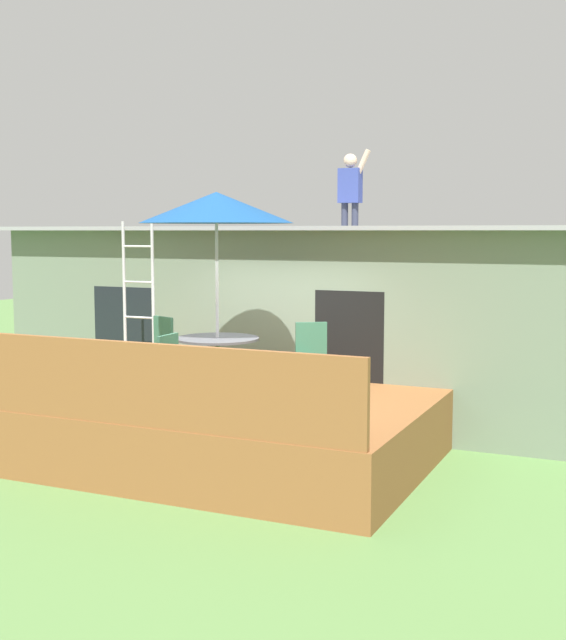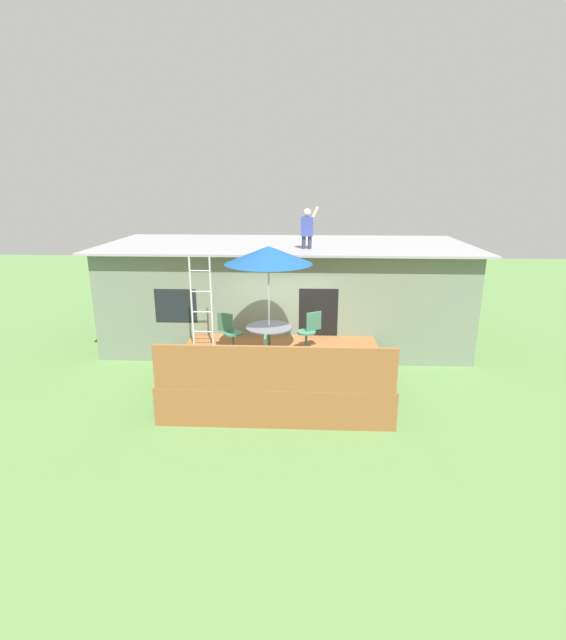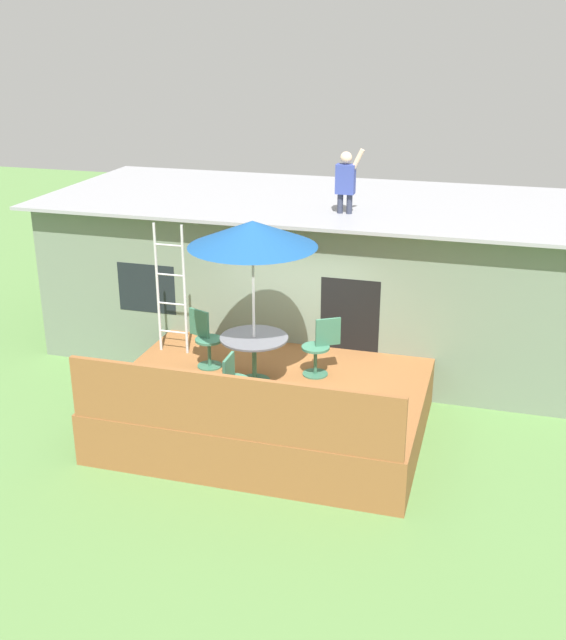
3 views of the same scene
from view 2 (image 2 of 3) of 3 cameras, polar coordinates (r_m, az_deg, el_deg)
ground_plane at (r=10.99m, az=-0.43°, el=-8.44°), size 40.00×40.00×0.00m
house at (r=13.92m, az=0.39°, el=3.38°), size 10.50×4.50×2.93m
deck at (r=10.83m, az=-0.43°, el=-6.52°), size 4.73×3.68×0.80m
deck_railing at (r=8.86m, az=-1.10°, el=-5.99°), size 4.63×0.08×0.90m
patio_table at (r=10.44m, az=-1.71°, el=-1.65°), size 1.04×1.04×0.74m
patio_umbrella at (r=10.03m, az=-1.80°, el=7.96°), size 1.90×1.90×2.54m
step_ladder at (r=11.28m, az=-9.98°, el=2.21°), size 0.52×0.04×2.20m
person_figure at (r=12.50m, az=3.01°, el=11.47°), size 0.47×0.20×1.11m
patio_chair_left at (r=10.95m, az=-6.49°, el=-1.58°), size 0.60×0.44×0.92m
patio_chair_right at (r=10.98m, az=3.20°, el=-1.45°), size 0.57×0.45×0.92m
patio_chair_near at (r=9.49m, az=-2.09°, el=-4.37°), size 0.44×0.62×0.92m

